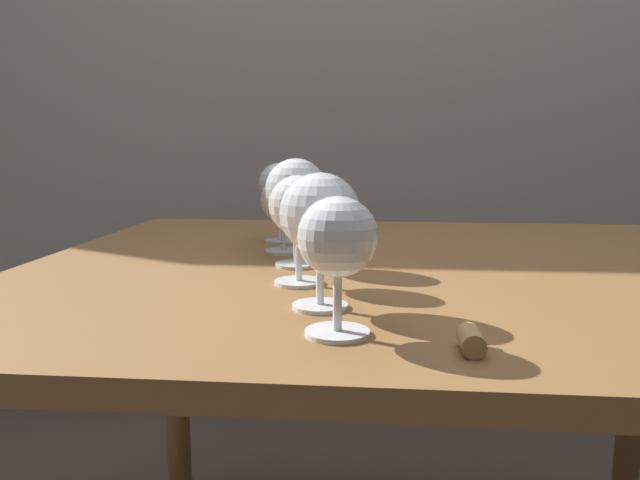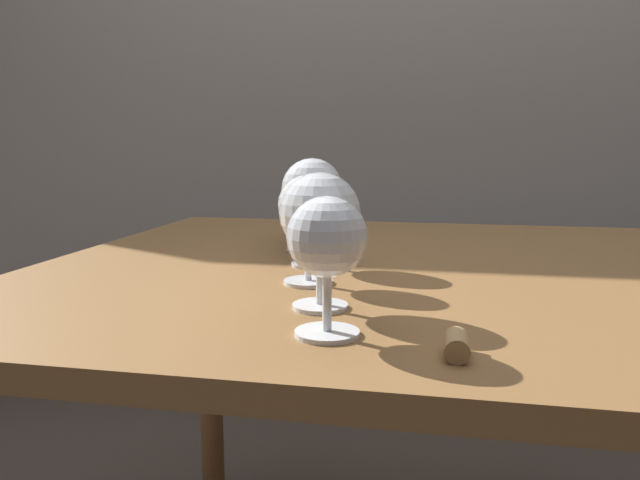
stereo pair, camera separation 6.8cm
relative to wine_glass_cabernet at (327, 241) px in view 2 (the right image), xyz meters
name	(u,v)px [view 2 (the right image)]	position (x,y,z in m)	size (l,w,h in m)	color
back_wall	(441,23)	(0.09, 1.43, 0.45)	(5.00, 0.08, 2.60)	gray
dining_table	(425,324)	(0.09, 0.37, -0.19)	(1.18, 0.99, 0.76)	brown
wine_glass_cabernet	(327,241)	(0.00, 0.00, 0.00)	(0.08, 0.08, 0.14)	white
wine_glass_merlot	(320,216)	(-0.03, 0.10, 0.01)	(0.09, 0.09, 0.15)	white
wine_glass_white	(308,208)	(-0.07, 0.21, 0.01)	(0.08, 0.08, 0.14)	white
wine_glass_port	(312,191)	(-0.08, 0.33, 0.02)	(0.09, 0.09, 0.16)	white
wine_glass_chardonnay	(305,201)	(-0.12, 0.44, -0.01)	(0.08, 0.08, 0.13)	white
wine_glass_rose	(305,186)	(-0.14, 0.54, 0.01)	(0.08, 0.08, 0.15)	white
cork	(457,345)	(0.12, -0.04, -0.08)	(0.02, 0.02, 0.04)	tan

